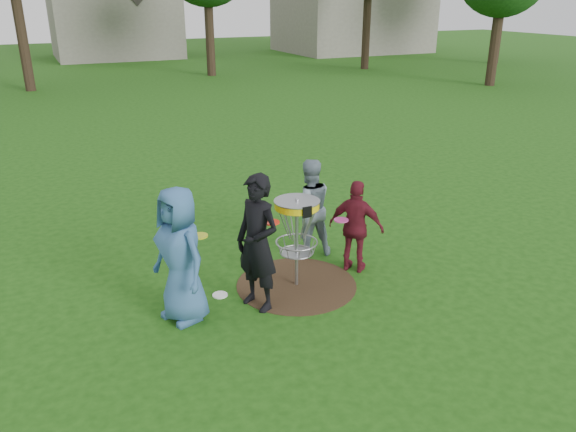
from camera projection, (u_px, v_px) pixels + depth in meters
name	position (u px, v px, depth m)	size (l,w,h in m)	color
ground	(296.00, 285.00, 8.41)	(100.00, 100.00, 0.00)	#19470F
dirt_patch	(296.00, 284.00, 8.41)	(1.80, 1.80, 0.01)	#47331E
player_blue	(180.00, 255.00, 7.22)	(0.90, 0.59, 1.85)	#345F91
player_black	(258.00, 243.00, 7.49)	(0.70, 0.46, 1.91)	black
player_grey	(309.00, 208.00, 9.13)	(0.80, 0.62, 1.64)	gray
player_maroon	(356.00, 227.00, 8.59)	(0.86, 0.36, 1.47)	maroon
disc_on_grass	(220.00, 295.00, 8.10)	(0.22, 0.22, 0.02)	white
disc_golf_basket	(297.00, 222.00, 8.03)	(0.66, 0.67, 1.38)	#9EA0A5
held_discs	(283.00, 219.00, 8.03)	(2.46, 1.11, 0.29)	#C4CE16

